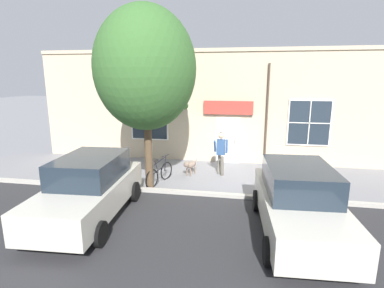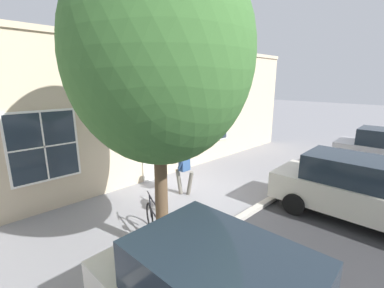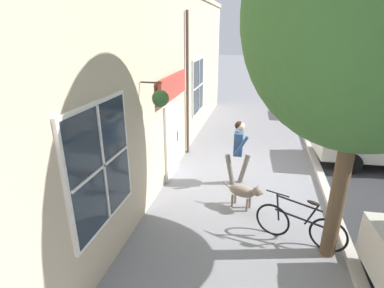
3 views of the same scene
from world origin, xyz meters
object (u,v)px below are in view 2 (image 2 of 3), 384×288
Objects in this scene: street_tree_by_curb at (157,60)px; leaning_bicycle at (157,224)px; pedestrian_walking at (184,164)px; dog_on_leash at (161,195)px; parked_car_mid_block at (355,189)px.

street_tree_by_curb reaches higher than leaning_bicycle.
pedestrian_walking is 1.78× the size of dog_on_leash.
parked_car_mid_block is at bearing 27.64° from pedestrian_walking.
street_tree_by_curb is 3.76m from leaning_bicycle.
dog_on_leash is 5.41m from parked_car_mid_block.
street_tree_by_curb is at bearing -51.30° from pedestrian_walking.
dog_on_leash is (0.27, -1.20, -0.63)m from pedestrian_walking.
dog_on_leash is 0.16× the size of street_tree_by_curb.
leaning_bicycle is at bearing -123.80° from parked_car_mid_block.
street_tree_by_curb reaches higher than pedestrian_walking.
pedestrian_walking is 1.05× the size of leaning_bicycle.
pedestrian_walking is at bearing -152.36° from parked_car_mid_block.
pedestrian_walking is 4.32m from street_tree_by_curb.
street_tree_by_curb is 1.41× the size of parked_car_mid_block.
street_tree_by_curb is 3.71× the size of leaning_bicycle.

